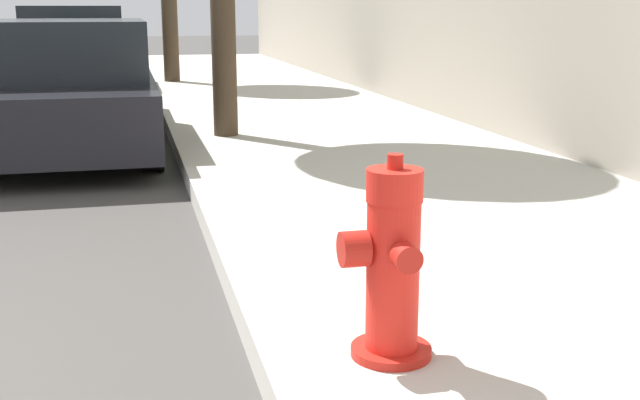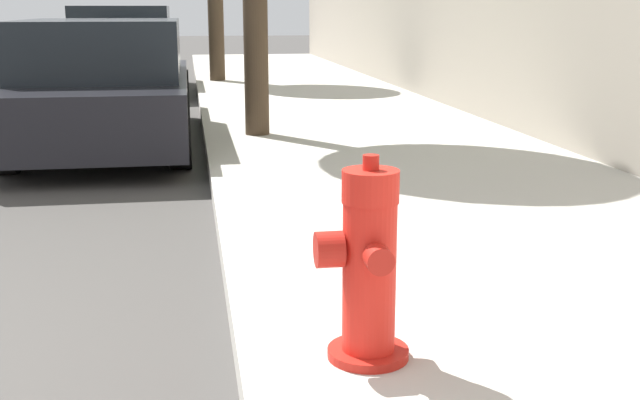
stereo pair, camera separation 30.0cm
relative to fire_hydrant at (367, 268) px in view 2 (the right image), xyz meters
name	(u,v)px [view 2 (the right image)]	position (x,y,z in m)	size (l,w,h in m)	color
sidewalk_slab	(623,336)	(1.17, 0.20, -0.43)	(3.30, 40.00, 0.16)	#B7B2A8
fire_hydrant	(367,268)	(0.00, 0.00, 0.00)	(0.36, 0.37, 0.78)	red
parked_car_near	(105,86)	(-1.48, 5.95, 0.13)	(1.73, 4.46, 1.33)	black
parked_car_mid	(124,51)	(-1.70, 11.77, 0.19)	(1.74, 3.85, 1.47)	#4C5156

